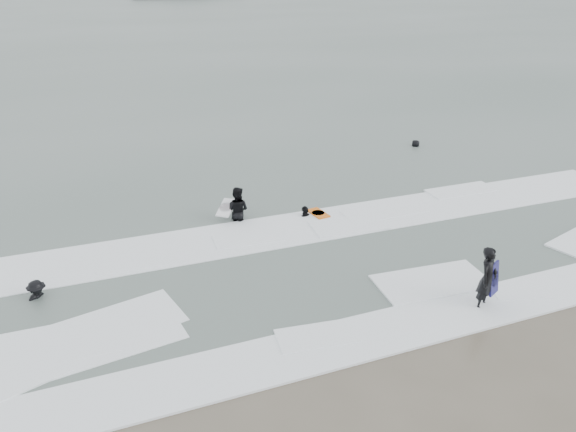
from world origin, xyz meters
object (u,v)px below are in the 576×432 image
object	(u,v)px
surfer_breaker	(38,299)
surfer_right_near	(305,217)
surfer_wading	(238,220)
surfer_right_far	(415,147)
surfer_centre	(482,307)

from	to	relation	value
surfer_breaker	surfer_right_near	bearing A→B (deg)	-23.90
surfer_wading	surfer_right_far	world-z (taller)	surfer_wading
surfer_centre	surfer_wading	size ratio (longest dim) A/B	1.01
surfer_centre	surfer_right_near	world-z (taller)	surfer_centre
surfer_wading	surfer_centre	bearing A→B (deg)	155.81
surfer_centre	surfer_breaker	size ratio (longest dim) A/B	1.30
surfer_breaker	surfer_right_near	world-z (taller)	surfer_right_near
surfer_centre	surfer_breaker	world-z (taller)	surfer_centre
surfer_centre	surfer_right_far	size ratio (longest dim) A/B	1.25
surfer_wading	surfer_breaker	distance (m)	7.62
surfer_right_near	surfer_breaker	bearing A→B (deg)	-5.41
surfer_right_far	surfer_centre	bearing A→B (deg)	10.76
surfer_right_near	surfer_right_far	bearing A→B (deg)	-165.71
surfer_breaker	surfer_right_far	world-z (taller)	surfer_right_far
surfer_wading	surfer_right_near	xyz separation A→B (m)	(2.51, -0.62, 0.00)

